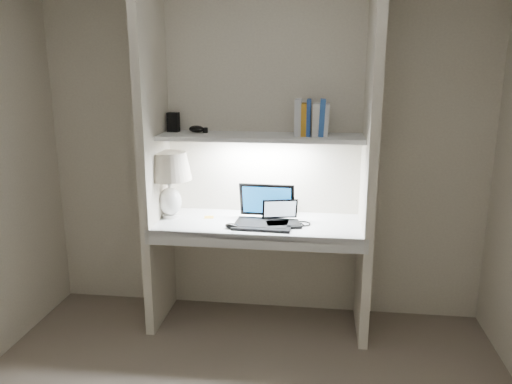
% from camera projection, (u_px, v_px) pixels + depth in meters
% --- Properties ---
extents(back_wall, '(3.20, 0.01, 2.50)m').
position_uv_depth(back_wall, '(263.00, 147.00, 3.61)').
color(back_wall, beige).
rests_on(back_wall, floor).
extents(alcove_panel_left, '(0.06, 0.55, 2.50)m').
position_uv_depth(alcove_panel_left, '(154.00, 151.00, 3.44)').
color(alcove_panel_left, beige).
rests_on(alcove_panel_left, floor).
extents(alcove_panel_right, '(0.06, 0.55, 2.50)m').
position_uv_depth(alcove_panel_right, '(370.00, 156.00, 3.26)').
color(alcove_panel_right, beige).
rests_on(alcove_panel_right, floor).
extents(desk, '(1.40, 0.55, 0.04)m').
position_uv_depth(desk, '(259.00, 225.00, 3.47)').
color(desk, white).
rests_on(desk, alcove_panel_left).
extents(desk_apron, '(1.46, 0.03, 0.10)m').
position_uv_depth(desk_apron, '(254.00, 241.00, 3.23)').
color(desk_apron, silver).
rests_on(desk_apron, desk).
extents(shelf, '(1.40, 0.36, 0.03)m').
position_uv_depth(shelf, '(261.00, 137.00, 3.42)').
color(shelf, silver).
rests_on(shelf, back_wall).
extents(strip_light, '(0.60, 0.04, 0.02)m').
position_uv_depth(strip_light, '(261.00, 140.00, 3.42)').
color(strip_light, white).
rests_on(strip_light, shelf).
extents(table_lamp, '(0.32, 0.32, 0.47)m').
position_uv_depth(table_lamp, '(169.00, 174.00, 3.50)').
color(table_lamp, white).
rests_on(table_lamp, desk).
extents(laptop_main, '(0.40, 0.35, 0.26)m').
position_uv_depth(laptop_main, '(265.00, 215.00, 3.43)').
color(laptop_main, black).
rests_on(laptop_main, desk).
extents(laptop_netbook, '(0.29, 0.26, 0.16)m').
position_uv_depth(laptop_netbook, '(281.00, 219.00, 3.41)').
color(laptop_netbook, black).
rests_on(laptop_netbook, desk).
extents(speaker, '(0.14, 0.12, 0.16)m').
position_uv_depth(speaker, '(282.00, 204.00, 3.62)').
color(speaker, silver).
rests_on(speaker, desk).
extents(mouse, '(0.10, 0.07, 0.03)m').
position_uv_depth(mouse, '(232.00, 226.00, 3.33)').
color(mouse, black).
rests_on(mouse, desk).
extents(cable_coil, '(0.11, 0.11, 0.01)m').
position_uv_depth(cable_coil, '(303.00, 224.00, 3.41)').
color(cable_coil, black).
rests_on(cable_coil, desk).
extents(sticky_note, '(0.08, 0.08, 0.00)m').
position_uv_depth(sticky_note, '(209.00, 217.00, 3.57)').
color(sticky_note, gold).
rests_on(sticky_note, desk).
extents(book_row, '(0.23, 0.16, 0.24)m').
position_uv_depth(book_row, '(312.00, 118.00, 3.35)').
color(book_row, silver).
rests_on(book_row, shelf).
extents(shelf_box, '(0.08, 0.06, 0.14)m').
position_uv_depth(shelf_box, '(173.00, 122.00, 3.56)').
color(shelf_box, black).
rests_on(shelf_box, shelf).
extents(shelf_gadget, '(0.14, 0.12, 0.05)m').
position_uv_depth(shelf_gadget, '(197.00, 129.00, 3.52)').
color(shelf_gadget, black).
rests_on(shelf_gadget, shelf).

